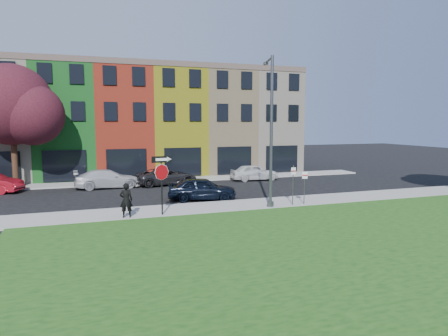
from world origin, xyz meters
name	(u,v)px	position (x,y,z in m)	size (l,w,h in m)	color
ground	(252,218)	(0.00, 0.00, 0.00)	(120.00, 120.00, 0.00)	black
sidewalk_near	(263,204)	(2.00, 3.00, 0.06)	(40.00, 3.00, 0.12)	gray
sidewalk_far	(152,181)	(-3.00, 15.00, 0.06)	(40.00, 2.40, 0.12)	gray
rowhouse_block	(147,123)	(-2.50, 21.18, 4.99)	(30.00, 10.12, 10.00)	beige
stop_sign	(162,173)	(-4.46, 1.88, 2.38)	(1.05, 0.10, 3.17)	black
man	(126,200)	(-6.35, 1.90, 1.03)	(0.69, 0.47, 1.82)	black
sedan_near	(202,189)	(-1.14, 5.71, 0.75)	(4.74, 2.89, 1.51)	black
parked_car_silver	(108,179)	(-6.77, 12.74, 0.72)	(5.08, 2.28, 1.45)	#BBBCC1
parked_car_dark	(166,176)	(-2.16, 12.84, 0.69)	(5.19, 2.89, 1.37)	black
parked_car_white	(254,172)	(5.62, 12.84, 0.71)	(4.25, 1.87, 1.42)	silver
street_lamp	(271,132)	(2.03, 2.09, 4.53)	(0.94, 2.53, 8.75)	#4D5052
parking_sign_a	(293,181)	(3.47, 1.91, 1.60)	(0.32, 0.09, 2.40)	#4D5052
parking_sign_b	(305,183)	(4.24, 1.89, 1.42)	(0.31, 0.14, 2.06)	#4D5052
tree_purple	(13,107)	(-13.34, 14.67, 6.24)	(7.29, 6.38, 9.32)	black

